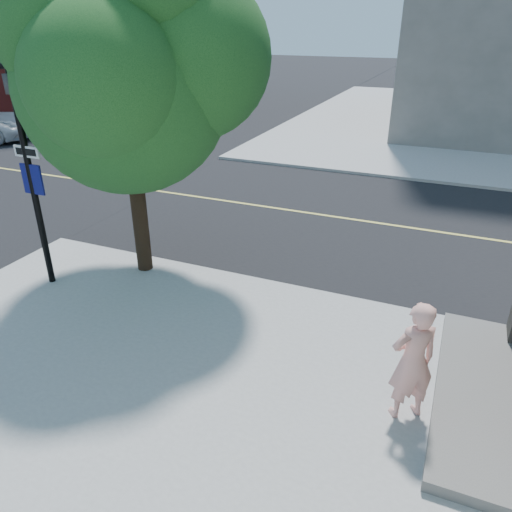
% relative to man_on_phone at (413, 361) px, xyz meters
% --- Properties ---
extents(ground, '(140.00, 140.00, 0.00)m').
position_rel_man_on_phone_xyz_m(ground, '(-8.03, 2.94, -1.04)').
color(ground, black).
rests_on(ground, ground).
extents(road_ew, '(140.00, 9.00, 0.01)m').
position_rel_man_on_phone_xyz_m(road_ew, '(-8.03, 7.44, -1.03)').
color(road_ew, black).
rests_on(road_ew, ground).
extents(sidewalk_nw, '(26.00, 25.00, 0.12)m').
position_rel_man_on_phone_xyz_m(sidewalk_nw, '(-31.03, 24.44, -0.98)').
color(sidewalk_nw, '#A5A5A5').
rests_on(sidewalk_nw, ground).
extents(man_on_phone, '(0.80, 0.75, 1.84)m').
position_rel_man_on_phone_xyz_m(man_on_phone, '(0.00, 0.00, 0.00)').
color(man_on_phone, '#F5A99E').
rests_on(man_on_phone, sidewalk_se).
extents(street_tree, '(5.11, 4.65, 6.78)m').
position_rel_man_on_phone_xyz_m(street_tree, '(-5.93, 2.39, 3.46)').
color(street_tree, black).
rests_on(street_tree, sidewalk_se).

